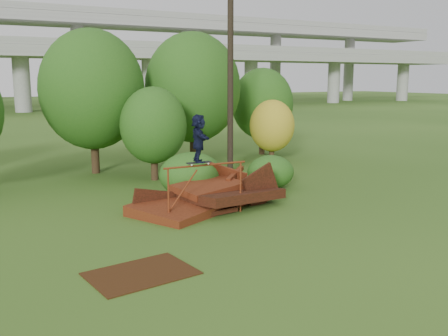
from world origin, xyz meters
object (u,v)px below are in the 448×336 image
skater (199,138)px  utility_pole (230,59)px  flat_plate (141,273)px  scrap_pile (208,198)px

skater → utility_pole: 8.39m
skater → flat_plate: size_ratio=0.65×
skater → flat_plate: (-3.33, -3.72, -2.63)m
scrap_pile → utility_pole: 8.36m
skater → flat_plate: bearing=153.9°
flat_plate → skater: bearing=48.2°
scrap_pile → skater: size_ratio=3.76×
skater → scrap_pile: bearing=-23.9°
scrap_pile → skater: (-0.82, -1.00, 2.30)m
scrap_pile → skater: skater is taller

